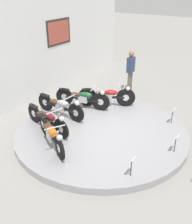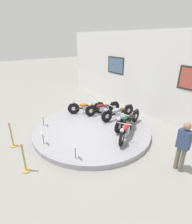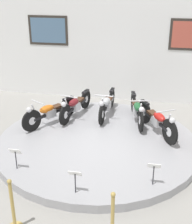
{
  "view_description": "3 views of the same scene",
  "coord_description": "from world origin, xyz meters",
  "px_view_note": "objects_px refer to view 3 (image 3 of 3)",
  "views": [
    {
      "loc": [
        -5.86,
        -3.52,
        4.21
      ],
      "look_at": [
        -0.0,
        0.19,
        0.71
      ],
      "focal_mm": 42.0,
      "sensor_mm": 36.0,
      "label": 1
    },
    {
      "loc": [
        5.73,
        -3.93,
        3.94
      ],
      "look_at": [
        0.18,
        0.1,
        1.0
      ],
      "focal_mm": 28.0,
      "sensor_mm": 36.0,
      "label": 2
    },
    {
      "loc": [
        1.34,
        -7.0,
        4.04
      ],
      "look_at": [
        -0.08,
        0.26,
        0.84
      ],
      "focal_mm": 50.0,
      "sensor_mm": 36.0,
      "label": 3
    }
  ],
  "objects_px": {
    "motorcycle_silver": "(107,104)",
    "info_placard_front_centre": "(75,176)",
    "info_placard_front_right": "(154,169)",
    "motorcycle_red": "(157,119)",
    "motorcycle_maroon": "(75,105)",
    "stanchion_post_left_of_entry": "(13,213)",
    "info_placard_front_left": "(15,154)",
    "motorcycle_green": "(137,109)",
    "motorcycle_orange": "(50,112)"
  },
  "relations": [
    {
      "from": "motorcycle_maroon",
      "to": "info_placard_front_left",
      "type": "xyz_separation_m",
      "value": [
        -0.55,
        -2.96,
        -0.0
      ]
    },
    {
      "from": "motorcycle_orange",
      "to": "info_placard_front_left",
      "type": "height_order",
      "value": "motorcycle_orange"
    },
    {
      "from": "info_placard_front_left",
      "to": "info_placard_front_right",
      "type": "xyz_separation_m",
      "value": [
        2.93,
        0.0,
        0.0
      ]
    },
    {
      "from": "motorcycle_red",
      "to": "motorcycle_maroon",
      "type": "bearing_deg",
      "value": 165.11
    },
    {
      "from": "info_placard_front_centre",
      "to": "motorcycle_maroon",
      "type": "bearing_deg",
      "value": 104.56
    },
    {
      "from": "info_placard_front_right",
      "to": "stanchion_post_left_of_entry",
      "type": "distance_m",
      "value": 2.75
    },
    {
      "from": "motorcycle_orange",
      "to": "motorcycle_green",
      "type": "xyz_separation_m",
      "value": [
        2.4,
        0.64,
        0.01
      ]
    },
    {
      "from": "motorcycle_maroon",
      "to": "info_placard_front_left",
      "type": "relative_size",
      "value": 3.74
    },
    {
      "from": "motorcycle_maroon",
      "to": "motorcycle_green",
      "type": "bearing_deg",
      "value": 0.07
    },
    {
      "from": "motorcycle_green",
      "to": "info_placard_front_left",
      "type": "distance_m",
      "value": 3.8
    },
    {
      "from": "info_placard_front_left",
      "to": "info_placard_front_right",
      "type": "relative_size",
      "value": 1.0
    },
    {
      "from": "info_placard_front_left",
      "to": "info_placard_front_centre",
      "type": "bearing_deg",
      "value": -20.56
    },
    {
      "from": "motorcycle_orange",
      "to": "info_placard_front_right",
      "type": "relative_size",
      "value": 3.35
    },
    {
      "from": "motorcycle_maroon",
      "to": "info_placard_front_centre",
      "type": "distance_m",
      "value": 3.63
    },
    {
      "from": "motorcycle_silver",
      "to": "motorcycle_red",
      "type": "height_order",
      "value": "motorcycle_red"
    },
    {
      "from": "info_placard_front_right",
      "to": "motorcycle_orange",
      "type": "bearing_deg",
      "value": 141.83
    },
    {
      "from": "motorcycle_green",
      "to": "info_placard_front_centre",
      "type": "distance_m",
      "value": 3.63
    },
    {
      "from": "motorcycle_maroon",
      "to": "info_placard_front_left",
      "type": "height_order",
      "value": "motorcycle_maroon"
    },
    {
      "from": "info_placard_front_centre",
      "to": "stanchion_post_left_of_entry",
      "type": "bearing_deg",
      "value": -132.79
    },
    {
      "from": "info_placard_front_centre",
      "to": "stanchion_post_left_of_entry",
      "type": "xyz_separation_m",
      "value": [
        -0.85,
        -0.92,
        -0.22
      ]
    },
    {
      "from": "motorcycle_orange",
      "to": "info_placard_front_centre",
      "type": "height_order",
      "value": "motorcycle_orange"
    },
    {
      "from": "motorcycle_silver",
      "to": "motorcycle_orange",
      "type": "bearing_deg",
      "value": -149.19
    },
    {
      "from": "motorcycle_red",
      "to": "info_placard_front_left",
      "type": "height_order",
      "value": "motorcycle_red"
    },
    {
      "from": "motorcycle_red",
      "to": "info_placard_front_left",
      "type": "xyz_separation_m",
      "value": [
        -2.95,
        -2.32,
        -0.03
      ]
    },
    {
      "from": "info_placard_front_left",
      "to": "info_placard_front_centre",
      "type": "xyz_separation_m",
      "value": [
        1.46,
        -0.55,
        0.0
      ]
    },
    {
      "from": "motorcycle_green",
      "to": "info_placard_front_left",
      "type": "height_order",
      "value": "motorcycle_green"
    },
    {
      "from": "motorcycle_maroon",
      "to": "stanchion_post_left_of_entry",
      "type": "bearing_deg",
      "value": -89.24
    },
    {
      "from": "motorcycle_green",
      "to": "stanchion_post_left_of_entry",
      "type": "bearing_deg",
      "value": -111.71
    },
    {
      "from": "motorcycle_red",
      "to": "motorcycle_silver",
      "type": "bearing_deg",
      "value": 149.32
    },
    {
      "from": "info_placard_front_right",
      "to": "motorcycle_red",
      "type": "bearing_deg",
      "value": 89.39
    },
    {
      "from": "info_placard_front_centre",
      "to": "info_placard_front_right",
      "type": "distance_m",
      "value": 1.56
    },
    {
      "from": "motorcycle_maroon",
      "to": "info_placard_front_left",
      "type": "bearing_deg",
      "value": -100.54
    },
    {
      "from": "motorcycle_green",
      "to": "info_placard_front_right",
      "type": "bearing_deg",
      "value": -79.47
    },
    {
      "from": "motorcycle_silver",
      "to": "info_placard_front_centre",
      "type": "relative_size",
      "value": 3.83
    },
    {
      "from": "info_placard_front_left",
      "to": "motorcycle_maroon",
      "type": "bearing_deg",
      "value": 79.46
    },
    {
      "from": "motorcycle_red",
      "to": "stanchion_post_left_of_entry",
      "type": "bearing_deg",
      "value": -121.68
    },
    {
      "from": "motorcycle_maroon",
      "to": "motorcycle_silver",
      "type": "distance_m",
      "value": 0.94
    },
    {
      "from": "info_placard_front_centre",
      "to": "motorcycle_red",
      "type": "bearing_deg",
      "value": 62.61
    },
    {
      "from": "motorcycle_red",
      "to": "info_placard_front_left",
      "type": "bearing_deg",
      "value": -141.79
    },
    {
      "from": "motorcycle_maroon",
      "to": "motorcycle_green",
      "type": "height_order",
      "value": "motorcycle_green"
    },
    {
      "from": "motorcycle_red",
      "to": "stanchion_post_left_of_entry",
      "type": "xyz_separation_m",
      "value": [
        -2.34,
        -3.8,
        -0.25
      ]
    },
    {
      "from": "info_placard_front_right",
      "to": "info_placard_front_left",
      "type": "bearing_deg",
      "value": 180.0
    },
    {
      "from": "motorcycle_maroon",
      "to": "motorcycle_green",
      "type": "relative_size",
      "value": 0.98
    },
    {
      "from": "motorcycle_red",
      "to": "info_placard_front_left",
      "type": "distance_m",
      "value": 3.76
    },
    {
      "from": "stanchion_post_left_of_entry",
      "to": "info_placard_front_left",
      "type": "bearing_deg",
      "value": 112.51
    },
    {
      "from": "stanchion_post_left_of_entry",
      "to": "motorcycle_maroon",
      "type": "bearing_deg",
      "value": 90.76
    },
    {
      "from": "info_placard_front_left",
      "to": "motorcycle_green",
      "type": "bearing_deg",
      "value": 51.3
    },
    {
      "from": "motorcycle_red",
      "to": "stanchion_post_left_of_entry",
      "type": "height_order",
      "value": "stanchion_post_left_of_entry"
    },
    {
      "from": "motorcycle_silver",
      "to": "stanchion_post_left_of_entry",
      "type": "height_order",
      "value": "stanchion_post_left_of_entry"
    },
    {
      "from": "motorcycle_orange",
      "to": "info_placard_front_right",
      "type": "bearing_deg",
      "value": -38.17
    }
  ]
}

